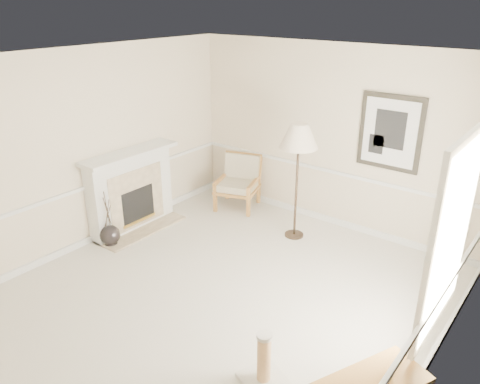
# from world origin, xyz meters

# --- Properties ---
(ground) EXTENTS (5.50, 5.50, 0.00)m
(ground) POSITION_xyz_m (0.00, 0.00, 0.00)
(ground) COLOR silver
(ground) RESTS_ON ground
(room) EXTENTS (5.04, 5.54, 2.92)m
(room) POSITION_xyz_m (0.14, 0.08, 1.87)
(room) COLOR beige
(room) RESTS_ON ground
(fireplace) EXTENTS (0.64, 1.64, 1.31)m
(fireplace) POSITION_xyz_m (-2.34, 0.60, 0.64)
(fireplace) COLOR white
(fireplace) RESTS_ON ground
(floor_vase) EXTENTS (0.31, 0.31, 0.90)m
(floor_vase) POSITION_xyz_m (-2.15, -0.03, 0.16)
(floor_vase) COLOR black
(floor_vase) RESTS_ON ground
(armchair) EXTENTS (0.89, 0.92, 0.92)m
(armchair) POSITION_xyz_m (-1.53, 2.36, 0.49)
(armchair) COLOR #AD7038
(armchair) RESTS_ON ground
(floor_lamp) EXTENTS (0.71, 0.71, 1.82)m
(floor_lamp) POSITION_xyz_m (-0.11, 1.95, 1.58)
(floor_lamp) COLOR black
(floor_lamp) RESTS_ON ground
(scratching_post) EXTENTS (0.54, 0.54, 0.59)m
(scratching_post) POSITION_xyz_m (1.27, -0.84, 0.18)
(scratching_post) COLOR beige
(scratching_post) RESTS_ON ground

